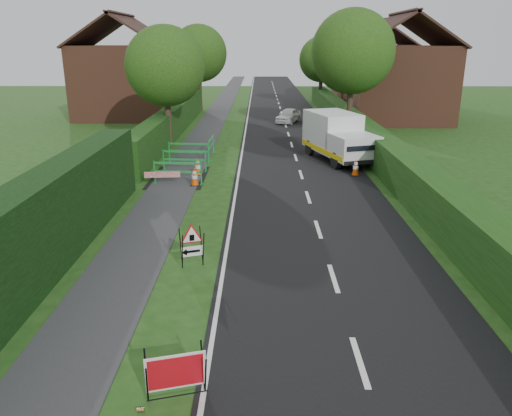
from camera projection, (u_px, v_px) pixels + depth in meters
name	position (u px, v px, depth m)	size (l,w,h in m)	color
ground	(234.00, 298.00, 11.78)	(120.00, 120.00, 0.00)	#1C4213
road_surface	(280.00, 109.00, 44.97)	(6.00, 90.00, 0.02)	black
footpath	(220.00, 109.00, 45.01)	(2.00, 90.00, 0.02)	#2D2D30
hedge_west_near	(23.00, 297.00, 11.82)	(1.10, 18.00, 2.50)	black
hedge_west_far	(174.00, 134.00, 32.69)	(1.00, 24.00, 1.80)	#14380F
hedge_east	(368.00, 154.00, 26.92)	(1.20, 50.00, 1.50)	#14380F
house_west	(126.00, 80.00, 39.40)	(7.50, 7.40, 7.88)	brown
house_east_a	(398.00, 82.00, 37.36)	(7.50, 7.40, 7.88)	brown
house_east_b	(372.00, 72.00, 50.64)	(7.50, 7.40, 7.88)	brown
tree_nw	(165.00, 66.00, 27.48)	(4.40, 4.40, 6.70)	#2D2116
tree_ne	(353.00, 52.00, 30.98)	(5.20, 5.20, 7.79)	#2D2116
tree_fw	(199.00, 53.00, 42.55)	(4.80, 4.80, 7.24)	#2D2116
tree_fe	(322.00, 59.00, 46.46)	(4.20, 4.20, 6.33)	#2D2116
red_rect_sign	(176.00, 373.00, 8.33)	(1.11, 0.84, 0.85)	black
triangle_sign	(191.00, 242.00, 13.14)	(0.89, 0.89, 1.03)	black
works_van	(338.00, 136.00, 25.22)	(3.39, 5.45, 2.33)	silver
traffic_cone_0	(356.00, 167.00, 22.43)	(0.38, 0.38, 0.79)	black
traffic_cone_1	(349.00, 154.00, 25.10)	(0.38, 0.38, 0.79)	black
traffic_cone_2	(336.00, 149.00, 26.22)	(0.38, 0.38, 0.79)	black
traffic_cone_3	(195.00, 176.00, 20.88)	(0.38, 0.38, 0.79)	black
traffic_cone_4	(198.00, 167.00, 22.54)	(0.38, 0.38, 0.79)	black
ped_barrier_0	(178.00, 170.00, 20.99)	(2.08, 0.51, 1.00)	#188835
ped_barrier_1	(184.00, 158.00, 23.17)	(2.09, 0.56, 1.00)	#188835
ped_barrier_2	(189.00, 150.00, 24.95)	(2.08, 0.54, 1.00)	#188835
ped_barrier_3	(211.00, 145.00, 26.13)	(0.41, 2.07, 1.00)	#188835
redwhite_plank	(163.00, 185.00, 21.10)	(1.50, 0.04, 0.25)	red
litter_can	(141.00, 412.00, 8.15)	(0.07, 0.07, 0.12)	#BF7F4C
hatchback_car	(288.00, 115.00, 37.32)	(1.25, 3.10, 1.06)	white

